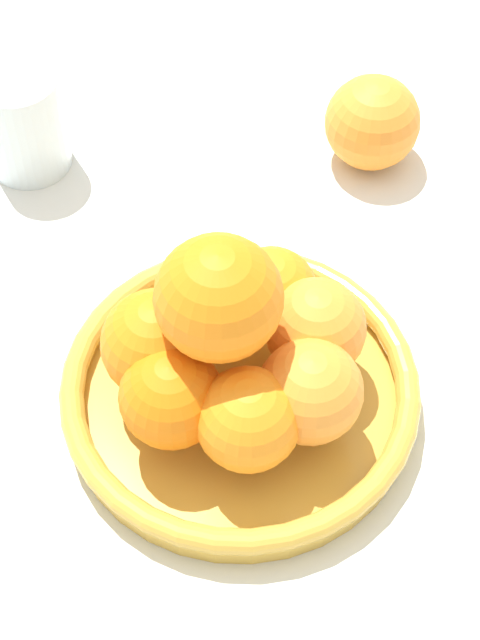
# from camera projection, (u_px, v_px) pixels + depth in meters

# --- Properties ---
(ground_plane) EXTENTS (4.00, 4.00, 0.00)m
(ground_plane) POSITION_uv_depth(u_px,v_px,m) (240.00, 405.00, 0.75)
(ground_plane) COLOR silver
(fruit_bowl) EXTENTS (0.25, 0.25, 0.03)m
(fruit_bowl) POSITION_uv_depth(u_px,v_px,m) (240.00, 392.00, 0.74)
(fruit_bowl) COLOR gold
(fruit_bowl) RESTS_ON ground_plane
(orange_pile) EXTENTS (0.17, 0.17, 0.14)m
(orange_pile) POSITION_uv_depth(u_px,v_px,m) (233.00, 343.00, 0.69)
(orange_pile) COLOR orange
(orange_pile) RESTS_ON fruit_bowl
(stray_orange) EXTENTS (0.08, 0.08, 0.08)m
(stray_orange) POSITION_uv_depth(u_px,v_px,m) (372.00, 122.00, 0.87)
(stray_orange) COLOR orange
(stray_orange) RESTS_ON ground_plane
(drinking_glass) EXTENTS (0.07, 0.07, 0.09)m
(drinking_glass) POSITION_uv_depth(u_px,v_px,m) (23.00, 122.00, 0.86)
(drinking_glass) COLOR silver
(drinking_glass) RESTS_ON ground_plane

